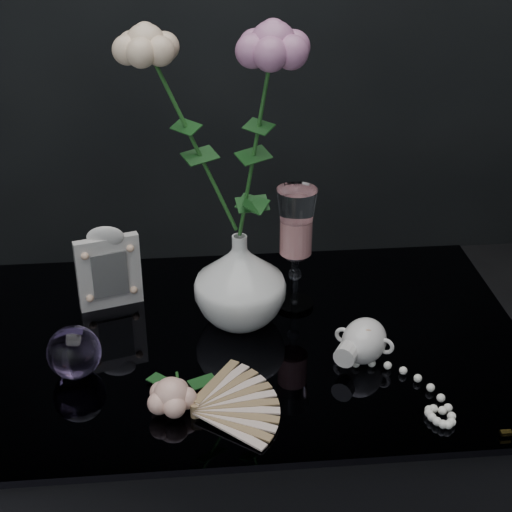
{
  "coord_description": "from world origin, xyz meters",
  "views": [
    {
      "loc": [
        -0.01,
        -1.0,
        1.48
      ],
      "look_at": [
        0.09,
        0.04,
        0.92
      ],
      "focal_mm": 55.0,
      "sensor_mm": 36.0,
      "label": 1
    }
  ],
  "objects_px": {
    "picture_frame": "(108,267)",
    "paperweight": "(74,352)",
    "pearl_jar": "(364,339)",
    "loose_rose": "(171,395)",
    "vase": "(240,280)",
    "wine_glass": "(296,250)"
  },
  "relations": [
    {
      "from": "picture_frame",
      "to": "paperweight",
      "type": "xyz_separation_m",
      "value": [
        -0.04,
        -0.2,
        -0.04
      ]
    },
    {
      "from": "picture_frame",
      "to": "paperweight",
      "type": "relative_size",
      "value": 1.87
    },
    {
      "from": "picture_frame",
      "to": "paperweight",
      "type": "distance_m",
      "value": 0.2
    },
    {
      "from": "paperweight",
      "to": "pearl_jar",
      "type": "xyz_separation_m",
      "value": [
        0.44,
        0.0,
        -0.01
      ]
    },
    {
      "from": "pearl_jar",
      "to": "picture_frame",
      "type": "bearing_deg",
      "value": -175.07
    },
    {
      "from": "picture_frame",
      "to": "pearl_jar",
      "type": "bearing_deg",
      "value": -41.94
    },
    {
      "from": "paperweight",
      "to": "loose_rose",
      "type": "height_order",
      "value": "paperweight"
    },
    {
      "from": "picture_frame",
      "to": "paperweight",
      "type": "height_order",
      "value": "picture_frame"
    },
    {
      "from": "vase",
      "to": "picture_frame",
      "type": "distance_m",
      "value": 0.23
    },
    {
      "from": "paperweight",
      "to": "pearl_jar",
      "type": "height_order",
      "value": "paperweight"
    },
    {
      "from": "wine_glass",
      "to": "picture_frame",
      "type": "distance_m",
      "value": 0.32
    },
    {
      "from": "wine_glass",
      "to": "paperweight",
      "type": "height_order",
      "value": "wine_glass"
    },
    {
      "from": "pearl_jar",
      "to": "vase",
      "type": "bearing_deg",
      "value": 176.52
    },
    {
      "from": "wine_glass",
      "to": "pearl_jar",
      "type": "xyz_separation_m",
      "value": [
        0.09,
        -0.16,
        -0.07
      ]
    },
    {
      "from": "loose_rose",
      "to": "pearl_jar",
      "type": "relative_size",
      "value": 0.63
    },
    {
      "from": "picture_frame",
      "to": "loose_rose",
      "type": "distance_m",
      "value": 0.32
    },
    {
      "from": "paperweight",
      "to": "loose_rose",
      "type": "relative_size",
      "value": 0.53
    },
    {
      "from": "loose_rose",
      "to": "pearl_jar",
      "type": "bearing_deg",
      "value": 25.09
    },
    {
      "from": "wine_glass",
      "to": "picture_frame",
      "type": "bearing_deg",
      "value": 174.56
    },
    {
      "from": "pearl_jar",
      "to": "loose_rose",
      "type": "bearing_deg",
      "value": -130.66
    },
    {
      "from": "vase",
      "to": "paperweight",
      "type": "xyz_separation_m",
      "value": [
        -0.26,
        -0.13,
        -0.04
      ]
    },
    {
      "from": "picture_frame",
      "to": "loose_rose",
      "type": "xyz_separation_m",
      "value": [
        0.1,
        -0.29,
        -0.05
      ]
    }
  ]
}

